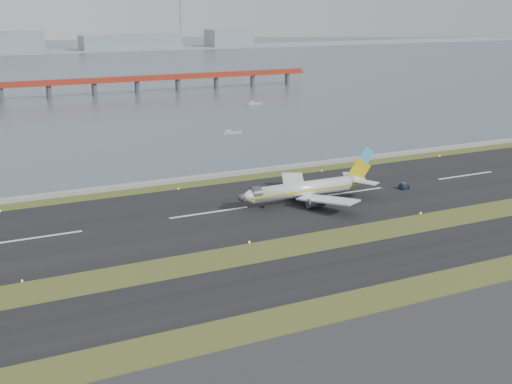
# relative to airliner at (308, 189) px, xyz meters

# --- Properties ---
(ground) EXTENTS (1000.00, 1000.00, 0.00)m
(ground) POSITION_rel_airliner_xyz_m (-25.63, -27.70, -3.46)
(ground) COLOR #364C1B
(ground) RESTS_ON ground
(taxiway_strip) EXTENTS (1000.00, 18.00, 0.10)m
(taxiway_strip) POSITION_rel_airliner_xyz_m (-25.63, -39.70, -3.41)
(taxiway_strip) COLOR black
(taxiway_strip) RESTS_ON ground
(runway_strip) EXTENTS (1000.00, 45.00, 0.10)m
(runway_strip) POSITION_rel_airliner_xyz_m (-25.63, 2.30, -3.41)
(runway_strip) COLOR black
(runway_strip) RESTS_ON ground
(seawall) EXTENTS (1000.00, 2.50, 1.00)m
(seawall) POSITION_rel_airliner_xyz_m (-25.63, 32.30, -2.96)
(seawall) COLOR #969691
(seawall) RESTS_ON ground
(bay_water) EXTENTS (1400.00, 800.00, 1.30)m
(bay_water) POSITION_rel_airliner_xyz_m (-25.63, 432.30, -3.46)
(bay_water) COLOR #4B596B
(bay_water) RESTS_ON ground
(red_pier) EXTENTS (260.00, 5.00, 10.20)m
(red_pier) POSITION_rel_airliner_xyz_m (-5.63, 222.30, 3.82)
(red_pier) COLOR #A02E1B
(red_pier) RESTS_ON ground
(far_shoreline) EXTENTS (1400.00, 80.00, 60.50)m
(far_shoreline) POSITION_rel_airliner_xyz_m (-12.00, 592.30, 2.61)
(far_shoreline) COLOR #85959D
(far_shoreline) RESTS_ON ground
(airliner) EXTENTS (38.52, 32.89, 12.80)m
(airliner) POSITION_rel_airliner_xyz_m (0.00, 0.00, 0.00)
(airliner) COLOR white
(airliner) RESTS_ON ground
(pushback_tug) EXTENTS (3.01, 2.06, 1.79)m
(pushback_tug) POSITION_rel_airliner_xyz_m (29.34, -1.17, -2.59)
(pushback_tug) COLOR #121C31
(pushback_tug) RESTS_ON ground
(workboat_near) EXTENTS (7.31, 4.51, 1.70)m
(workboat_near) POSITION_rel_airliner_xyz_m (18.35, 89.45, -2.92)
(workboat_near) COLOR #B5B5B9
(workboat_near) RESTS_ON ground
(workboat_far) EXTENTS (7.41, 3.59, 1.73)m
(workboat_far) POSITION_rel_airliner_xyz_m (59.02, 154.38, -2.91)
(workboat_far) COLOR #B5B5B9
(workboat_far) RESTS_ON ground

